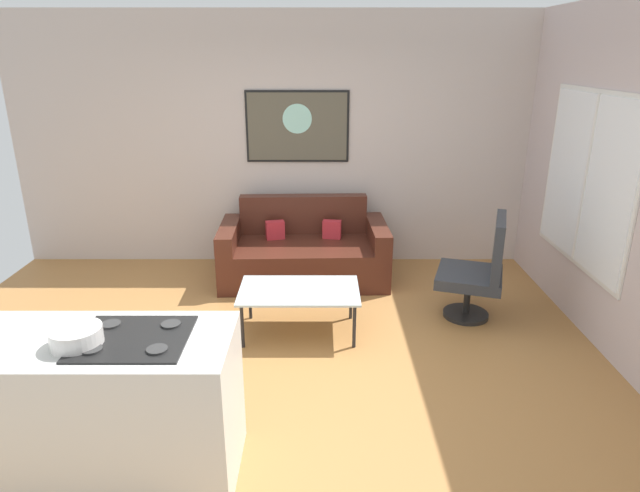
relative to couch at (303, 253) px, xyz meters
The scene contains 10 objects.
ground 1.86m from the couch, 92.57° to the right, with size 6.40×6.40×0.04m, color #A6723C.
back_wall 1.27m from the couch, 97.93° to the left, with size 6.40×0.05×2.80m, color beige.
right_wall 3.17m from the couch, 31.09° to the right, with size 0.05×6.40×2.80m, color beige.
couch is the anchor object (origin of this frame).
coffee_table 1.26m from the couch, 90.25° to the right, with size 1.04×0.64×0.41m.
armchair 1.92m from the couch, 30.82° to the right, with size 0.73×0.75×0.99m.
kitchen_counter 3.20m from the couch, 110.83° to the right, with size 1.66×0.69×0.91m.
mixing_bowl 3.32m from the couch, 109.96° to the right, with size 0.27×0.27×0.11m.
wall_painting 1.41m from the couch, 97.76° to the left, with size 1.15×0.03×0.79m.
window 2.86m from the couch, 20.45° to the right, with size 0.03×1.62×1.54m.
Camera 1 is at (0.26, -3.79, 2.36)m, focal length 30.79 mm.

